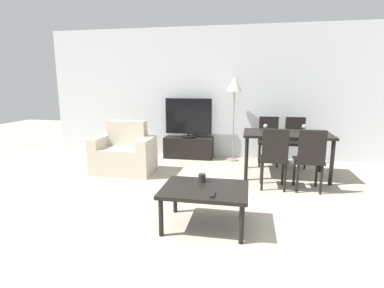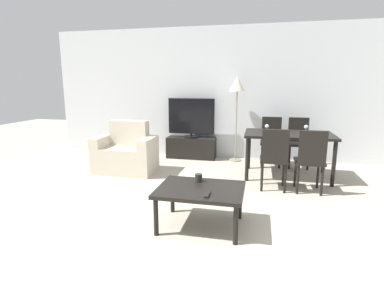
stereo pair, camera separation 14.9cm
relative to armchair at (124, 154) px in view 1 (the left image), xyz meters
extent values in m
plane|color=#B2A893|center=(1.62, -2.34, -0.33)|extent=(18.00, 18.00, 0.00)
cube|color=silver|center=(1.62, 1.51, 1.02)|extent=(7.68, 0.06, 2.70)
cube|color=beige|center=(0.00, -0.03, -0.10)|extent=(0.69, 0.63, 0.46)
cube|color=beige|center=(0.00, 0.18, 0.35)|extent=(0.69, 0.20, 0.45)
cube|color=beige|center=(-0.44, -0.03, -0.01)|extent=(0.18, 0.63, 0.64)
cube|color=beige|center=(0.44, -0.03, -0.01)|extent=(0.18, 0.63, 0.64)
cube|color=black|center=(0.90, 1.26, -0.11)|extent=(1.02, 0.37, 0.44)
cylinder|color=black|center=(0.90, 1.26, 0.13)|extent=(0.32, 0.32, 0.03)
cylinder|color=black|center=(0.90, 1.26, 0.17)|extent=(0.04, 0.04, 0.05)
cube|color=black|center=(0.90, 1.26, 0.56)|extent=(0.97, 0.04, 0.74)
cube|color=black|center=(0.90, 1.24, 0.56)|extent=(0.93, 0.01, 0.70)
cube|color=black|center=(1.70, -1.77, 0.10)|extent=(0.93, 0.71, 0.04)
cylinder|color=black|center=(1.29, -2.06, -0.13)|extent=(0.05, 0.05, 0.41)
cylinder|color=black|center=(2.11, -2.06, -0.13)|extent=(0.05, 0.05, 0.41)
cylinder|color=black|center=(1.29, -1.47, -0.13)|extent=(0.05, 0.05, 0.41)
cylinder|color=black|center=(2.11, -1.47, -0.13)|extent=(0.05, 0.05, 0.41)
cube|color=black|center=(2.78, 0.33, 0.40)|extent=(1.42, 0.85, 0.04)
cylinder|color=black|center=(2.13, -0.04, 0.02)|extent=(0.06, 0.06, 0.71)
cylinder|color=black|center=(3.42, -0.04, 0.02)|extent=(0.06, 0.06, 0.71)
cylinder|color=black|center=(2.13, 0.70, 0.02)|extent=(0.06, 0.06, 0.71)
cylinder|color=black|center=(3.42, 0.70, 0.02)|extent=(0.06, 0.06, 0.71)
cube|color=black|center=(2.53, -0.33, 0.12)|extent=(0.40, 0.40, 0.04)
cylinder|color=black|center=(2.36, -0.16, -0.12)|extent=(0.04, 0.04, 0.43)
cylinder|color=black|center=(2.69, -0.16, -0.12)|extent=(0.04, 0.04, 0.43)
cylinder|color=black|center=(2.36, -0.49, -0.12)|extent=(0.04, 0.04, 0.43)
cylinder|color=black|center=(2.69, -0.49, -0.12)|extent=(0.04, 0.04, 0.43)
cube|color=black|center=(2.53, -0.51, 0.36)|extent=(0.37, 0.04, 0.46)
cube|color=black|center=(3.02, 0.99, 0.12)|extent=(0.40, 0.40, 0.04)
cylinder|color=black|center=(2.86, 0.83, -0.12)|extent=(0.04, 0.04, 0.43)
cylinder|color=black|center=(3.19, 0.83, -0.12)|extent=(0.04, 0.04, 0.43)
cylinder|color=black|center=(2.86, 1.15, -0.12)|extent=(0.04, 0.04, 0.43)
cylinder|color=black|center=(3.19, 1.15, -0.12)|extent=(0.04, 0.04, 0.43)
cube|color=black|center=(3.02, 1.17, 0.36)|extent=(0.37, 0.04, 0.46)
cube|color=black|center=(3.02, -0.33, 0.12)|extent=(0.40, 0.40, 0.04)
cylinder|color=black|center=(2.86, -0.16, -0.12)|extent=(0.04, 0.04, 0.43)
cylinder|color=black|center=(3.19, -0.16, -0.12)|extent=(0.04, 0.04, 0.43)
cylinder|color=black|center=(2.86, -0.49, -0.12)|extent=(0.04, 0.04, 0.43)
cylinder|color=black|center=(3.19, -0.49, -0.12)|extent=(0.04, 0.04, 0.43)
cube|color=black|center=(3.02, -0.51, 0.36)|extent=(0.37, 0.04, 0.46)
cube|color=black|center=(2.53, 0.99, 0.12)|extent=(0.40, 0.40, 0.04)
cylinder|color=black|center=(2.36, 0.83, -0.12)|extent=(0.04, 0.04, 0.43)
cylinder|color=black|center=(2.69, 0.83, -0.12)|extent=(0.04, 0.04, 0.43)
cylinder|color=black|center=(2.36, 1.15, -0.12)|extent=(0.04, 0.04, 0.43)
cylinder|color=black|center=(2.69, 1.15, -0.12)|extent=(0.04, 0.04, 0.43)
cube|color=black|center=(2.53, 1.17, 0.36)|extent=(0.37, 0.04, 0.46)
cylinder|color=gray|center=(1.84, 1.22, -0.32)|extent=(0.24, 0.24, 0.02)
cylinder|color=gray|center=(1.84, 1.22, 0.39)|extent=(0.02, 0.02, 1.38)
cone|color=beige|center=(1.84, 1.22, 1.22)|extent=(0.30, 0.30, 0.28)
cube|color=black|center=(1.81, -1.98, 0.13)|extent=(0.04, 0.15, 0.02)
cylinder|color=black|center=(1.64, -1.57, 0.16)|extent=(0.08, 0.08, 0.09)
cylinder|color=silver|center=(2.42, 0.26, 0.42)|extent=(0.06, 0.06, 0.01)
cylinder|color=silver|center=(2.42, 0.26, 0.46)|extent=(0.01, 0.01, 0.07)
sphere|color=silver|center=(2.42, 0.26, 0.53)|extent=(0.07, 0.07, 0.07)
cylinder|color=silver|center=(3.04, 0.33, 0.42)|extent=(0.06, 0.06, 0.01)
cylinder|color=silver|center=(3.04, 0.33, 0.46)|extent=(0.01, 0.01, 0.07)
sphere|color=silver|center=(3.04, 0.33, 0.53)|extent=(0.07, 0.07, 0.07)
camera|label=1|loc=(2.15, -4.82, 1.22)|focal=28.00mm
camera|label=2|loc=(2.30, -4.79, 1.22)|focal=28.00mm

